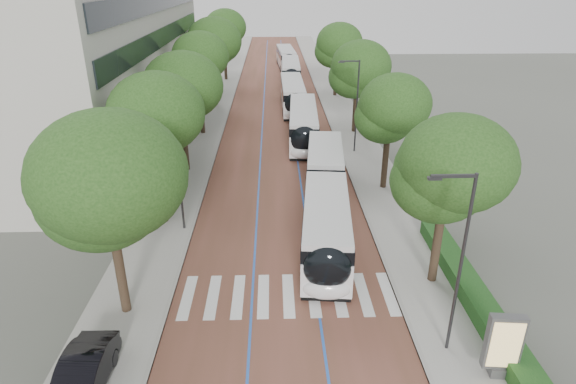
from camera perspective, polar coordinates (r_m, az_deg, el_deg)
The scene contains 23 objects.
ground at distance 23.69m, azimuth -0.37°, elevation -13.61°, with size 160.00×160.00×0.00m, color #51544C.
road at distance 60.45m, azimuth -1.36°, elevation 10.42°, with size 11.00×140.00×0.02m, color brown.
sidewalk_left at distance 60.85m, azimuth -8.56°, elevation 10.30°, with size 4.00×140.00×0.12m, color #999791.
sidewalk_right at distance 60.96m, azimuth 5.83°, elevation 10.47°, with size 4.00×140.00×0.12m, color #999791.
kerb_left at distance 60.66m, azimuth -6.74°, elevation 10.36°, with size 0.20×140.00×0.14m, color gray.
kerb_right at distance 60.74m, azimuth 4.02°, elevation 10.49°, with size 0.20×140.00×0.14m, color gray.
zebra_crossing at distance 24.48m, azimuth 0.05°, elevation -12.12°, with size 10.55×3.60×0.01m.
lane_line_left at distance 60.46m, azimuth -2.90°, elevation 10.41°, with size 0.12×126.00×0.01m, color blue.
lane_line_right at distance 60.48m, azimuth 0.18°, elevation 10.45°, with size 0.12×126.00×0.01m, color blue.
office_building at distance 50.96m, azimuth -24.46°, elevation 13.73°, with size 18.11×40.00×14.00m.
hedge at distance 25.24m, azimuth 21.20°, elevation -11.38°, with size 1.20×14.00×0.80m, color #174218.
streetlight_near at distance 19.76m, azimuth 19.54°, elevation -6.79°, with size 1.82×0.20×8.00m.
streetlight_far at distance 42.41m, azimuth 7.97°, elevation 10.84°, with size 1.82×0.20×8.00m.
lamp_post_left at distance 29.20m, azimuth -12.87°, elevation 2.75°, with size 0.14×0.14×8.00m, color #2D2C2F.
trees_left at distance 44.88m, azimuth -11.15°, elevation 13.85°, with size 6.46×61.26×9.67m.
trees_right at distance 44.35m, azimuth 9.04°, elevation 12.96°, with size 5.86×47.64×8.68m.
lead_bus at distance 30.47m, azimuth 4.47°, elevation -0.86°, with size 4.22×18.55×3.20m.
bus_queued_0 at distance 45.73m, azimuth 1.82°, elevation 7.90°, with size 3.09×12.50×3.20m.
bus_queued_1 at distance 57.55m, azimuth 0.56°, elevation 11.37°, with size 2.62×12.42×3.20m.
bus_queued_2 at distance 71.70m, azimuth 0.32°, elevation 13.97°, with size 2.76×12.44×3.20m.
bus_queued_3 at distance 84.64m, azimuth -0.21°, elevation 15.57°, with size 3.20×12.52×3.20m.
ad_panel at distance 21.05m, azimuth 24.15°, elevation -16.21°, with size 1.41×0.59×2.86m.
parked_car at distance 20.75m, azimuth -23.25°, elevation -19.47°, with size 1.57×4.51×1.49m, color black.
Camera 1 is at (-0.44, -18.67, 14.58)m, focal length 30.00 mm.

